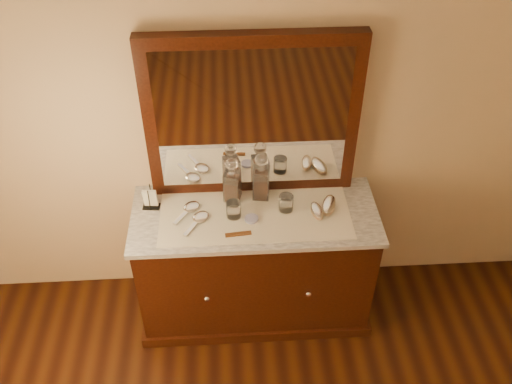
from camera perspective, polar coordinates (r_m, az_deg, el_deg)
dresser_cabinet at (r=3.51m, az=-0.10°, el=-7.53°), size 1.40×0.55×0.82m
dresser_plinth at (r=3.80m, az=-0.09°, el=-11.27°), size 1.46×0.59×0.08m
knob_left at (r=3.30m, az=-5.10°, el=-10.93°), size 0.04×0.04×0.04m
knob_right at (r=3.32m, az=5.45°, el=-10.43°), size 0.04×0.04×0.04m
marble_top at (r=3.21m, az=-0.11°, el=-2.45°), size 1.44×0.59×0.03m
mirror_frame at (r=3.09m, az=-0.39°, el=7.69°), size 1.20×0.08×1.00m
mirror_glass at (r=3.06m, az=-0.35°, el=7.35°), size 1.06×0.01×0.86m
lace_runner at (r=3.19m, az=-0.09°, el=-2.47°), size 1.10×0.45×0.00m
pin_dish at (r=3.15m, az=-0.46°, el=-2.79°), size 0.10×0.10×0.01m
comb at (r=3.07m, az=-1.84°, el=-4.36°), size 0.15×0.04×0.01m
napkin_rack at (r=3.26m, az=-10.87°, el=-0.74°), size 0.10×0.07×0.15m
decanter_left at (r=3.22m, az=-2.48°, el=0.87°), size 0.11×0.11×0.30m
decanter_right at (r=3.24m, az=0.55°, el=1.21°), size 0.11×0.11×0.31m
brush_near at (r=3.20m, az=6.32°, el=-1.96°), size 0.08×0.15×0.04m
brush_far at (r=3.24m, az=7.54°, el=-1.37°), size 0.12×0.18×0.05m
hand_mirror_outer at (r=3.24m, az=-6.87°, el=-1.72°), size 0.17×0.22×0.02m
hand_mirror_inner at (r=3.17m, az=-5.92°, el=-2.79°), size 0.16×0.22×0.02m
tumblers at (r=3.17m, az=0.41°, el=-1.47°), size 0.39×0.13×0.10m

